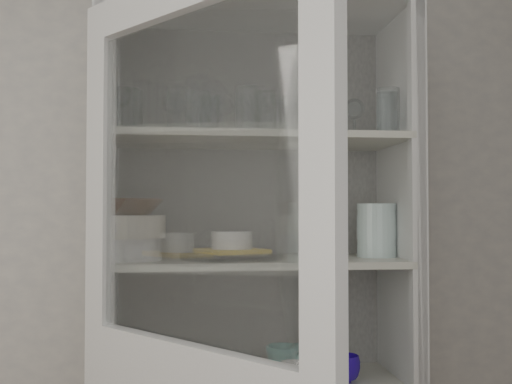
% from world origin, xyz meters
% --- Properties ---
extents(wall_back, '(3.60, 0.02, 2.60)m').
position_xyz_m(wall_back, '(0.00, 1.50, 1.30)').
color(wall_back, '#9E9C9A').
rests_on(wall_back, ground).
extents(pantry_cabinet, '(1.00, 0.45, 2.10)m').
position_xyz_m(pantry_cabinet, '(0.20, 1.34, 0.94)').
color(pantry_cabinet, silver).
rests_on(pantry_cabinet, floor).
extents(tumbler_0, '(0.08, 0.08, 0.14)m').
position_xyz_m(tumbler_0, '(-0.21, 1.17, 1.73)').
color(tumbler_0, silver).
rests_on(tumbler_0, shelf_glass).
extents(tumbler_1, '(0.09, 0.09, 0.14)m').
position_xyz_m(tumbler_1, '(-0.06, 1.15, 1.73)').
color(tumbler_1, silver).
rests_on(tumbler_1, shelf_glass).
extents(tumbler_2, '(0.09, 0.09, 0.14)m').
position_xyz_m(tumbler_2, '(0.16, 1.14, 1.73)').
color(tumbler_2, silver).
rests_on(tumbler_2, shelf_glass).
extents(tumbler_3, '(0.07, 0.07, 0.13)m').
position_xyz_m(tumbler_3, '(0.22, 1.13, 1.72)').
color(tumbler_3, silver).
rests_on(tumbler_3, shelf_glass).
extents(tumbler_4, '(0.08, 0.08, 0.15)m').
position_xyz_m(tumbler_4, '(0.17, 1.15, 1.73)').
color(tumbler_4, silver).
rests_on(tumbler_4, shelf_glass).
extents(tumbler_5, '(0.10, 0.10, 0.15)m').
position_xyz_m(tumbler_5, '(0.61, 1.14, 1.73)').
color(tumbler_5, silver).
rests_on(tumbler_5, shelf_glass).
extents(tumbler_6, '(0.08, 0.08, 0.14)m').
position_xyz_m(tumbler_6, '(0.61, 1.15, 1.73)').
color(tumbler_6, silver).
rests_on(tumbler_6, shelf_glass).
extents(tumbler_7, '(0.09, 0.09, 0.15)m').
position_xyz_m(tumbler_7, '(-0.21, 1.29, 1.74)').
color(tumbler_7, silver).
rests_on(tumbler_7, shelf_glass).
extents(tumbler_8, '(0.09, 0.09, 0.13)m').
position_xyz_m(tumbler_8, '(0.04, 1.27, 1.73)').
color(tumbler_8, silver).
rests_on(tumbler_8, shelf_glass).
extents(tumbler_9, '(0.08, 0.08, 0.15)m').
position_xyz_m(tumbler_9, '(0.01, 1.26, 1.73)').
color(tumbler_9, silver).
rests_on(tumbler_9, shelf_glass).
extents(tumbler_10, '(0.08, 0.08, 0.14)m').
position_xyz_m(tumbler_10, '(0.26, 1.29, 1.73)').
color(tumbler_10, silver).
rests_on(tumbler_10, shelf_glass).
extents(goblet_0, '(0.08, 0.08, 0.18)m').
position_xyz_m(goblet_0, '(-0.07, 1.38, 1.75)').
color(goblet_0, silver).
rests_on(goblet_0, shelf_glass).
extents(goblet_1, '(0.08, 0.08, 0.17)m').
position_xyz_m(goblet_1, '(0.09, 1.36, 1.75)').
color(goblet_1, silver).
rests_on(goblet_1, shelf_glass).
extents(goblet_2, '(0.08, 0.08, 0.18)m').
position_xyz_m(goblet_2, '(0.32, 1.38, 1.75)').
color(goblet_2, silver).
rests_on(goblet_2, shelf_glass).
extents(goblet_3, '(0.07, 0.07, 0.17)m').
position_xyz_m(goblet_3, '(0.56, 1.36, 1.74)').
color(goblet_3, silver).
rests_on(goblet_3, shelf_glass).
extents(plate_stack_front, '(0.20, 0.20, 0.07)m').
position_xyz_m(plate_stack_front, '(-0.21, 1.22, 1.30)').
color(plate_stack_front, white).
rests_on(plate_stack_front, shelf_plates).
extents(plate_stack_back, '(0.19, 0.19, 0.11)m').
position_xyz_m(plate_stack_back, '(-0.21, 1.40, 1.32)').
color(plate_stack_back, white).
rests_on(plate_stack_back, shelf_plates).
extents(cream_bowl, '(0.23, 0.23, 0.07)m').
position_xyz_m(cream_bowl, '(-0.21, 1.22, 1.37)').
color(cream_bowl, silver).
rests_on(cream_bowl, plate_stack_front).
extents(terracotta_bowl, '(0.23, 0.23, 0.05)m').
position_xyz_m(terracotta_bowl, '(-0.21, 1.22, 1.43)').
color(terracotta_bowl, '#402414').
rests_on(terracotta_bowl, cream_bowl).
extents(glass_platter, '(0.39, 0.39, 0.02)m').
position_xyz_m(glass_platter, '(0.12, 1.24, 1.27)').
color(glass_platter, silver).
rests_on(glass_platter, shelf_plates).
extents(yellow_trivet, '(0.25, 0.25, 0.01)m').
position_xyz_m(yellow_trivet, '(0.12, 1.24, 1.29)').
color(yellow_trivet, yellow).
rests_on(yellow_trivet, glass_platter).
extents(white_ramekin, '(0.17, 0.17, 0.06)m').
position_xyz_m(white_ramekin, '(0.12, 1.24, 1.32)').
color(white_ramekin, white).
rests_on(white_ramekin, yellow_trivet).
extents(grey_bowl_stack, '(0.13, 0.13, 0.18)m').
position_xyz_m(grey_bowl_stack, '(0.61, 1.27, 1.35)').
color(grey_bowl_stack, silver).
rests_on(grey_bowl_stack, shelf_plates).
extents(mug_blue, '(0.12, 0.12, 0.09)m').
position_xyz_m(mug_blue, '(0.48, 1.22, 0.90)').
color(mug_blue, '#1D1398').
rests_on(mug_blue, shelf_mugs).
extents(mug_teal, '(0.12, 0.12, 0.11)m').
position_xyz_m(mug_teal, '(0.29, 1.29, 0.91)').
color(mug_teal, teal).
rests_on(mug_teal, shelf_mugs).
extents(mug_white, '(0.12, 0.12, 0.08)m').
position_xyz_m(mug_white, '(0.31, 1.15, 0.90)').
color(mug_white, white).
rests_on(mug_white, shelf_mugs).
extents(teal_jar, '(0.08, 0.08, 0.10)m').
position_xyz_m(teal_jar, '(0.36, 1.30, 0.91)').
color(teal_jar, teal).
rests_on(teal_jar, shelf_mugs).
extents(measuring_cups, '(0.11, 0.11, 0.04)m').
position_xyz_m(measuring_cups, '(-0.02, 1.23, 0.88)').
color(measuring_cups, '#9999A9').
rests_on(measuring_cups, shelf_mugs).
extents(white_canister, '(0.11, 0.11, 0.13)m').
position_xyz_m(white_canister, '(-0.20, 1.31, 0.93)').
color(white_canister, white).
rests_on(white_canister, shelf_mugs).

